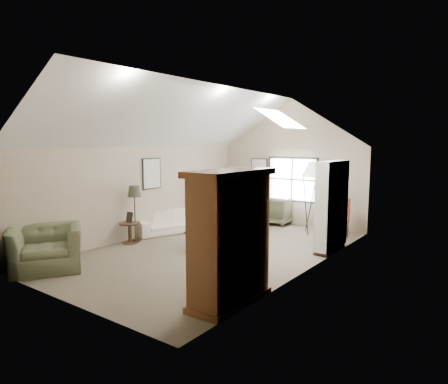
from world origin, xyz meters
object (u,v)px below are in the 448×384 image
Objects in this scene: side_chair at (339,218)px; side_table at (130,233)px; armchair_far at (277,210)px; armchair_near at (46,248)px; armoire at (230,238)px; sofa at (172,221)px; coffee_table at (207,242)px.

side_table is at bearing -122.92° from side_chair.
side_table is at bearing 61.97° from armchair_far.
side_chair reaches higher than armchair_near.
armchair_far is at bearing 112.16° from armoire.
sofa is at bearing 90.50° from side_table.
side_chair is at bearing 42.66° from side_table.
armoire is at bearing -45.86° from armchair_near.
armoire is at bearing -105.73° from sofa.
side_table is (-1.88, -4.49, -0.16)m from armchair_far.
side_table is at bearing 159.74° from armoire.
side_chair reaches higher than armchair_far.
armchair_far is (-2.48, 6.10, -0.66)m from armoire.
coffee_table is at bearing 13.84° from side_table.
armchair_near is 3.55m from coffee_table.
armchair_far is 2.38m from side_chair.
side_table is at bearing -166.16° from coffee_table.
armchair_far is at bearing 94.05° from coffee_table.
coffee_table is at bearing -95.62° from sofa.
side_chair is at bearing 58.73° from coffee_table.
armchair_near is 1.45× the size of armchair_far.
armchair_far is 0.88× the size of side_chair.
sofa is 2.27× the size of coffee_table.
sofa is 1.60m from side_table.
sofa is at bearing -137.37° from side_chair.
sofa is 4.76m from side_chair.
side_chair is (4.18, 3.85, 0.27)m from side_table.
sofa is 4.09m from armchair_near.
armchair_far is at bearing -12.76° from sofa.
armchair_near reaches higher than coffee_table.
armoire is 4.22m from armchair_near.
side_chair is at bearing 0.58° from armchair_near.
armchair_far is at bearing 19.27° from armchair_near.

